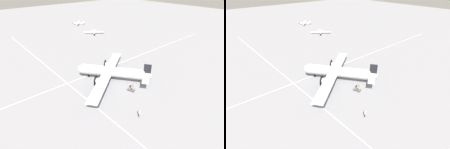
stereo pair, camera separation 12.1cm
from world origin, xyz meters
The scene contains 11 objects.
ground_plane centered at (0.00, 0.00, 0.00)m, with size 300.00×300.00×0.00m, color gray.
apron_line_eastwest centered at (0.00, -6.27, 0.00)m, with size 120.00×0.16×0.01m.
apron_line_northsouth centered at (10.21, 0.00, 0.00)m, with size 0.16×120.00×0.01m.
airliner_main centered at (0.23, -0.30, 2.45)m, with size 24.00×20.94×5.56m.
crew_foreground centered at (5.49, 14.49, 1.11)m, with size 0.38×0.56×1.82m.
passenger_boarding centered at (-0.19, 7.26, 1.13)m, with size 0.55×0.39×1.84m.
suitcase_near_door centered at (-1.40, 6.25, 0.26)m, with size 0.52×0.17×0.56m.
suitcase_upright_spare centered at (-0.96, 5.95, 0.31)m, with size 0.40×0.14×0.65m.
baggage_cart centered at (-0.09, 7.14, 0.27)m, with size 1.42×2.06×0.56m.
light_aircraft_distant centered at (-22.01, -38.62, 0.80)m, with size 8.39×7.23×1.89m.
light_aircraft_taxiing centered at (-26.65, -60.99, 0.78)m, with size 6.88×7.91×1.81m.
Camera 1 is at (26.90, 30.97, 24.62)m, focal length 28.00 mm.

